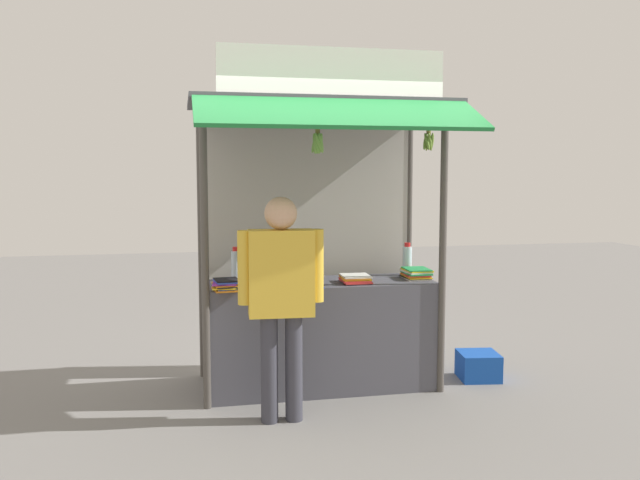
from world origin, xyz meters
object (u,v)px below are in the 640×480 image
magazine_stack_right (307,284)px  magazine_stack_far_left (416,273)px  water_bottle_back_left (407,260)px  magazine_stack_mid_left (355,279)px  banana_bunch_inner_right (318,143)px  vendor_person (281,288)px  magazine_stack_back_right (226,285)px  plastic_crate (478,366)px  water_bottle_far_right (262,266)px  water_bottle_rear_center (236,265)px  banana_bunch_rightmost (428,141)px

magazine_stack_right → magazine_stack_far_left: (0.99, 0.21, 0.02)m
water_bottle_back_left → magazine_stack_mid_left: size_ratio=1.03×
magazine_stack_far_left → banana_bunch_inner_right: banana_bunch_inner_right is taller
magazine_stack_mid_left → vendor_person: (-0.71, -0.58, 0.05)m
magazine_stack_back_right → plastic_crate: magazine_stack_back_right is taller
banana_bunch_inner_right → magazine_stack_far_left: bearing=23.2°
vendor_person → banana_bunch_inner_right: bearing=-135.9°
water_bottle_far_right → water_bottle_rear_center: bearing=134.8°
water_bottle_back_left → plastic_crate: water_bottle_back_left is taller
magazine_stack_right → banana_bunch_rightmost: banana_bunch_rightmost is taller
water_bottle_rear_center → magazine_stack_far_left: (1.52, -0.23, -0.09)m
water_bottle_rear_center → magazine_stack_back_right: 0.48m
water_bottle_back_left → banana_bunch_rightmost: size_ratio=1.07×
water_bottle_far_right → magazine_stack_mid_left: bearing=-10.0°
magazine_stack_right → plastic_crate: (1.56, 0.15, -0.81)m
magazine_stack_mid_left → plastic_crate: (1.14, 0.05, -0.82)m
banana_bunch_inner_right → vendor_person: 1.13m
water_bottle_rear_center → plastic_crate: water_bottle_rear_center is taller
water_bottle_far_right → magazine_stack_mid_left: water_bottle_far_right is taller
magazine_stack_mid_left → vendor_person: vendor_person is taller
magazine_stack_far_left → banana_bunch_inner_right: bearing=-156.8°
water_bottle_back_left → magazine_stack_back_right: bearing=-165.0°
banana_bunch_rightmost → vendor_person: (-1.21, -0.28, -1.07)m
water_bottle_rear_center → magazine_stack_far_left: water_bottle_rear_center is taller
magazine_stack_far_left → plastic_crate: magazine_stack_far_left is taller
magazine_stack_back_right → magazine_stack_far_left: magazine_stack_far_left is taller
banana_bunch_rightmost → banana_bunch_inner_right: same height
magazine_stack_far_left → water_bottle_rear_center: bearing=171.6°
magazine_stack_back_right → vendor_person: bearing=-51.6°
vendor_person → plastic_crate: 2.13m
magazine_stack_right → banana_bunch_inner_right: banana_bunch_inner_right is taller
magazine_stack_right → magazine_stack_back_right: 0.64m
water_bottle_rear_center → water_bottle_far_right: (0.19, -0.20, 0.01)m
magazine_stack_back_right → banana_bunch_rightmost: size_ratio=1.00×
magazine_stack_right → magazine_stack_far_left: 1.02m
magazine_stack_back_right → magazine_stack_far_left: (1.64, 0.23, 0.00)m
water_bottle_back_left → banana_bunch_inner_right: 1.50m
water_bottle_back_left → water_bottle_rear_center: bearing=179.2°
magazine_stack_back_right → plastic_crate: (2.21, 0.17, -0.83)m
water_bottle_rear_center → magazine_stack_right: bearing=-39.7°
water_bottle_rear_center → water_bottle_back_left: bearing=-0.8°
vendor_person → water_bottle_rear_center: bearing=-71.6°
magazine_stack_right → magazine_stack_back_right: size_ratio=1.05×
magazine_stack_mid_left → water_bottle_far_right: bearing=170.0°
magazine_stack_right → magazine_stack_far_left: magazine_stack_far_left is taller
water_bottle_back_left → plastic_crate: bearing=-24.5°
water_bottle_far_right → plastic_crate: 2.11m
water_bottle_back_left → magazine_stack_back_right: (-1.63, -0.44, -0.09)m
water_bottle_back_left → magazine_stack_mid_left: 0.65m
water_bottle_rear_center → magazine_stack_back_right: water_bottle_rear_center is taller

